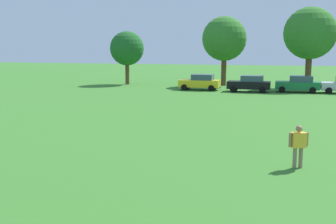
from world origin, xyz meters
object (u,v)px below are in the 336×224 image
adult_bystander (298,143)px  parked_car_yellow_0 (200,82)px  tree_right (310,33)px  parked_car_black_1 (250,84)px  tree_far_left (127,49)px  parked_car_green_2 (298,84)px  tree_left (224,39)px

adult_bystander → parked_car_yellow_0: 29.32m
tree_right → adult_bystander: bearing=-92.6°
parked_car_yellow_0 → parked_car_black_1: same height
adult_bystander → tree_right: (1.53, 33.02, 5.08)m
tree_far_left → tree_right: bearing=2.3°
adult_bystander → tree_far_left: 37.91m
parked_car_green_2 → tree_left: bearing=-33.4°
adult_bystander → tree_left: (-8.03, 33.82, 4.56)m
parked_car_green_2 → tree_right: size_ratio=0.48×
tree_left → tree_right: (9.56, -0.80, 0.52)m
parked_car_green_2 → tree_left: tree_left is taller
adult_bystander → parked_car_black_1: 27.58m
adult_bystander → parked_car_yellow_0: size_ratio=0.38×
adult_bystander → tree_left: bearing=-102.2°
tree_left → tree_far_left: bearing=-172.0°
tree_far_left → tree_left: (11.72, 1.65, 1.13)m
adult_bystander → tree_left: tree_left is taller
parked_car_green_2 → tree_far_left: bearing=-11.1°
parked_car_green_2 → tree_far_left: size_ratio=0.66×
parked_car_yellow_0 → tree_right: (11.12, 5.31, 5.18)m
adult_bystander → parked_car_black_1: size_ratio=0.38×
parked_car_green_2 → tree_far_left: (-20.20, 3.95, 3.53)m
parked_car_black_1 → tree_left: (-3.70, 6.59, 4.66)m
tree_left → tree_right: bearing=-4.8°
parked_car_black_1 → tree_far_left: bearing=-17.7°
parked_car_green_2 → tree_right: tree_right is taller
tree_right → tree_far_left: bearing=-177.7°
parked_car_yellow_0 → parked_car_black_1: (5.26, -0.47, 0.00)m
parked_car_green_2 → tree_left: size_ratio=0.53×
parked_car_green_2 → parked_car_yellow_0: bearing=2.9°
parked_car_black_1 → parked_car_yellow_0: bearing=-5.1°
parked_car_yellow_0 → parked_car_green_2: 10.05m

